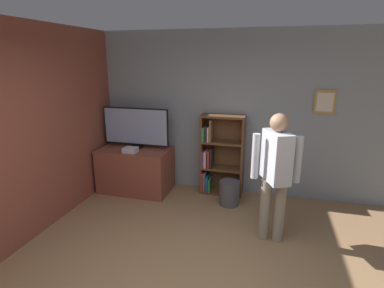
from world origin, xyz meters
name	(u,v)px	position (x,y,z in m)	size (l,w,h in m)	color
wall_back	(228,114)	(0.00, 2.86, 1.35)	(6.34, 0.09, 2.70)	gray
wall_side_brick	(57,125)	(-2.20, 1.42, 1.35)	(0.06, 4.43, 2.70)	brown
tv_ledge	(136,170)	(-1.52, 2.41, 0.38)	(1.20, 0.70, 0.75)	brown
television	(136,127)	(-1.52, 2.50, 1.12)	(1.16, 0.22, 0.69)	black
game_console	(130,150)	(-1.50, 2.22, 0.80)	(0.22, 0.18, 0.08)	silver
bookshelf	(218,156)	(-0.12, 2.68, 0.66)	(0.72, 0.28, 1.36)	brown
person	(276,168)	(0.79, 1.47, 0.97)	(0.58, 0.49, 1.64)	gray
waste_bin	(229,193)	(0.15, 2.29, 0.19)	(0.32, 0.32, 0.39)	#4C4C51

